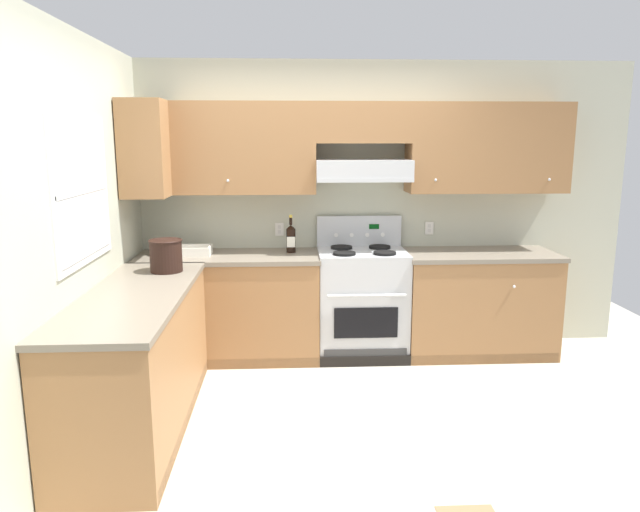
{
  "coord_description": "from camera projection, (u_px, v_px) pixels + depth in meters",
  "views": [
    {
      "loc": [
        -0.25,
        -3.68,
        1.87
      ],
      "look_at": [
        -0.02,
        0.7,
        1.0
      ],
      "focal_mm": 32.99,
      "sensor_mm": 36.0,
      "label": 1
    }
  ],
  "objects": [
    {
      "name": "counter_back_run",
      "position": [
        345.0,
        305.0,
        5.13
      ],
      "size": [
        3.6,
        0.65,
        0.91
      ],
      "color": "olive",
      "rests_on": "ground_plane"
    },
    {
      "name": "wine_bottle",
      "position": [
        291.0,
        238.0,
        5.07
      ],
      "size": [
        0.08,
        0.08,
        0.33
      ],
      "color": "black",
      "rests_on": "counter_back_run"
    },
    {
      "name": "bowl",
      "position": [
        192.0,
        252.0,
        4.98
      ],
      "size": [
        0.31,
        0.21,
        0.08
      ],
      "color": "white",
      "rests_on": "counter_back_run"
    },
    {
      "name": "counter_left_run",
      "position": [
        138.0,
        361.0,
        3.83
      ],
      "size": [
        0.63,
        1.91,
        0.91
      ],
      "color": "olive",
      "rests_on": "ground_plane"
    },
    {
      "name": "bucket",
      "position": [
        166.0,
        255.0,
        4.33
      ],
      "size": [
        0.25,
        0.25,
        0.24
      ],
      "color": "black",
      "rests_on": "counter_left_run"
    },
    {
      "name": "wall_back",
      "position": [
        363.0,
        185.0,
        5.21
      ],
      "size": [
        4.68,
        0.57,
        2.55
      ],
      "color": "#B7BAA3",
      "rests_on": "ground_plane"
    },
    {
      "name": "ground_plane",
      "position": [
        328.0,
        420.0,
        3.99
      ],
      "size": [
        7.04,
        7.04,
        0.0
      ],
      "primitive_type": "plane",
      "color": "#B2AA99"
    },
    {
      "name": "wall_left",
      "position": [
        85.0,
        221.0,
        3.87
      ],
      "size": [
        0.47,
        4.0,
        2.55
      ],
      "color": "#B7BAA3",
      "rests_on": "ground_plane"
    },
    {
      "name": "stove",
      "position": [
        362.0,
        302.0,
        5.14
      ],
      "size": [
        0.76,
        0.62,
        1.2
      ],
      "color": "#B7BABC",
      "rests_on": "ground_plane"
    },
    {
      "name": "paper_towel_roll",
      "position": [
        163.0,
        248.0,
        4.95
      ],
      "size": [
        0.14,
        0.14,
        0.13
      ],
      "color": "white",
      "rests_on": "counter_back_run"
    }
  ]
}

